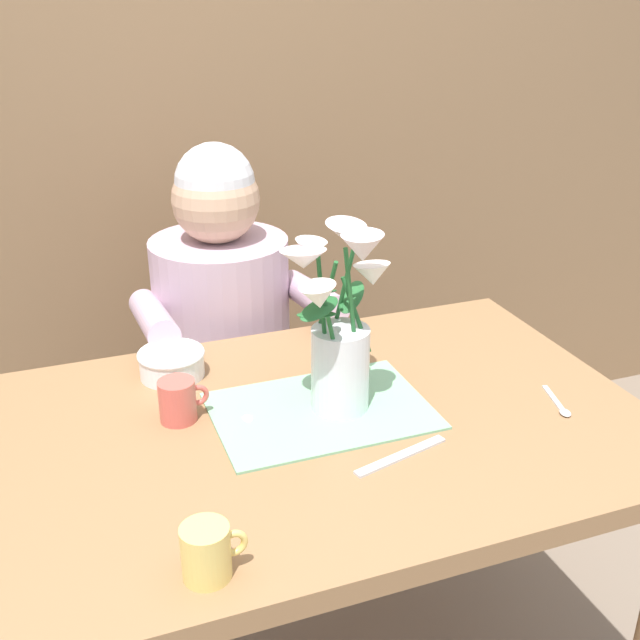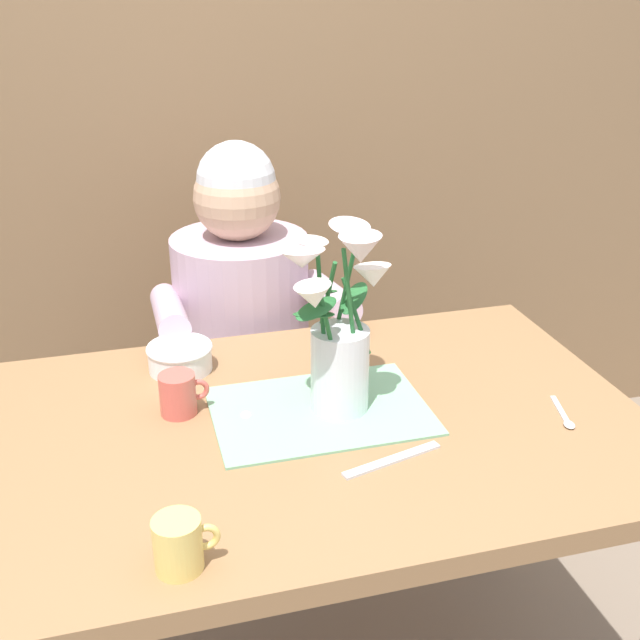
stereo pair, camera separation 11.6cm
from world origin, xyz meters
name	(u,v)px [view 1 (the left image)]	position (x,y,z in m)	size (l,w,h in m)	color
wood_panel_backdrop	(187,69)	(0.00, 1.05, 1.25)	(4.00, 0.10, 2.50)	brown
dining_table	(322,465)	(0.00, 0.00, 0.64)	(1.20, 0.80, 0.74)	olive
seated_person	(225,364)	(-0.04, 0.62, 0.56)	(0.45, 0.47, 1.14)	#4C4C56
striped_placemat	(321,411)	(0.01, 0.03, 0.74)	(0.40, 0.28, 0.01)	#7AB289
flower_vase	(339,328)	(0.04, 0.03, 0.91)	(0.21, 0.22, 0.36)	silver
ceramic_bowl	(172,362)	(-0.22, 0.27, 0.77)	(0.14, 0.14, 0.06)	white
dinner_knife	(401,456)	(0.08, -0.16, 0.74)	(0.19, 0.02, 0.01)	silver
ceramic_mug	(178,400)	(-0.24, 0.10, 0.78)	(0.09, 0.07, 0.08)	#CC564C
coffee_cup	(207,552)	(-0.29, -0.32, 0.78)	(0.09, 0.07, 0.08)	#E5C666
spoon_0	(245,412)	(-0.13, 0.07, 0.74)	(0.03, 0.12, 0.01)	silver
spoon_1	(560,406)	(0.44, -0.11, 0.74)	(0.04, 0.12, 0.01)	silver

